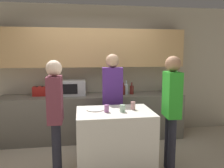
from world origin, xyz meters
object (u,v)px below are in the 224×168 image
(bottle_1, at_px, (123,90))
(person_center, at_px, (55,109))
(cup_1, at_px, (107,108))
(bottle_3, at_px, (132,90))
(bottle_2, at_px, (126,89))
(microwave, at_px, (72,88))
(toaster, at_px, (40,91))
(plate_on_island, at_px, (95,109))
(bottle_0, at_px, (118,89))
(person_right, at_px, (112,95))
(person_left, at_px, (172,104))
(cup_0, at_px, (122,108))
(cup_2, at_px, (133,106))
(potted_plant, at_px, (165,83))

(bottle_1, bearing_deg, person_center, -132.82)
(cup_1, bearing_deg, bottle_3, 63.22)
(bottle_1, distance_m, bottle_2, 0.07)
(microwave, relative_size, bottle_3, 2.15)
(bottle_1, distance_m, bottle_3, 0.18)
(toaster, relative_size, bottle_3, 1.07)
(microwave, relative_size, person_center, 0.32)
(bottle_1, height_order, plate_on_island, bottle_1)
(bottle_0, xyz_separation_m, bottle_2, (0.16, -0.02, 0.01))
(cup_1, distance_m, person_right, 0.70)
(bottle_1, bearing_deg, person_left, -72.60)
(bottle_1, height_order, cup_0, bottle_1)
(microwave, distance_m, cup_0, 1.64)
(bottle_2, bearing_deg, toaster, 177.30)
(microwave, distance_m, bottle_2, 1.09)
(bottle_2, xyz_separation_m, cup_2, (-0.18, -1.28, -0.04))
(toaster, distance_m, person_left, 2.54)
(bottle_0, xyz_separation_m, bottle_1, (0.10, -0.05, -0.01))
(person_right, bearing_deg, cup_1, 80.54)
(bottle_0, distance_m, bottle_2, 0.16)
(bottle_0, distance_m, cup_1, 1.45)
(bottle_3, height_order, person_right, person_right)
(bottle_2, xyz_separation_m, cup_1, (-0.57, -1.36, -0.04))
(bottle_1, distance_m, cup_1, 1.43)
(bottle_0, bearing_deg, person_right, -107.44)
(bottle_3, xyz_separation_m, cup_1, (-0.68, -1.35, -0.03))
(bottle_2, xyz_separation_m, person_left, (0.36, -1.40, -0.00))
(plate_on_island, bearing_deg, cup_2, -5.76)
(potted_plant, distance_m, cup_1, 2.04)
(microwave, bearing_deg, cup_0, -63.43)
(bottle_3, xyz_separation_m, person_right, (-0.50, -0.68, 0.03))
(bottle_0, xyz_separation_m, cup_1, (-0.41, -1.39, -0.03))
(cup_2, height_order, person_center, person_center)
(bottle_0, xyz_separation_m, person_right, (-0.23, -0.72, 0.03))
(potted_plant, bearing_deg, cup_2, -127.42)
(bottle_0, xyz_separation_m, person_center, (-1.10, -1.35, -0.03))
(bottle_2, distance_m, bottle_3, 0.11)
(potted_plant, bearing_deg, bottle_0, -176.79)
(microwave, bearing_deg, potted_plant, 0.05)
(bottle_1, bearing_deg, bottle_3, 5.90)
(microwave, distance_m, potted_plant, 1.95)
(person_left, height_order, person_center, person_left)
(potted_plant, relative_size, person_center, 0.24)
(bottle_2, height_order, cup_0, bottle_2)
(cup_1, relative_size, person_right, 0.06)
(toaster, distance_m, bottle_3, 1.82)
(potted_plant, relative_size, cup_2, 3.49)
(cup_2, height_order, person_left, person_left)
(toaster, xyz_separation_m, bottle_2, (1.71, -0.08, 0.02))
(toaster, bearing_deg, person_left, -35.47)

